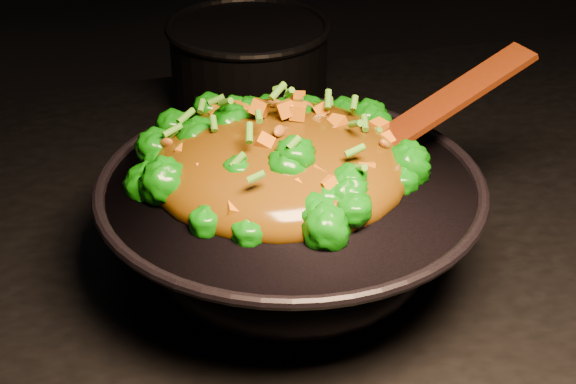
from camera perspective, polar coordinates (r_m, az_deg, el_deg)
name	(u,v)px	position (r m, az deg, el deg)	size (l,w,h in m)	color
wok	(291,228)	(0.90, 0.17, -2.37)	(0.38, 0.38, 0.11)	black
stir_fry	(279,130)	(0.87, -0.61, 4.02)	(0.27, 0.27, 0.09)	#0D6B07
spatula	(430,113)	(0.93, 9.17, 5.07)	(0.25, 0.04, 0.01)	#341806
back_pot	(249,65)	(1.25, -2.52, 8.21)	(0.22, 0.22, 0.12)	black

